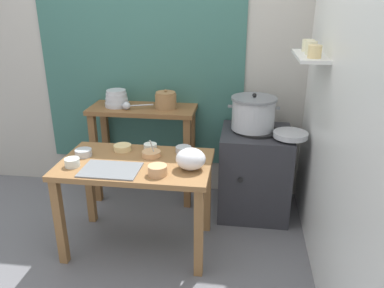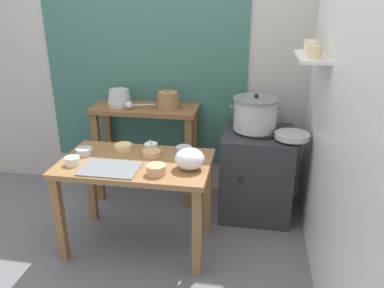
{
  "view_description": "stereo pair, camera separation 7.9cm",
  "coord_description": "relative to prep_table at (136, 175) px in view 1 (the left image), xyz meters",
  "views": [
    {
      "loc": [
        0.81,
        -2.43,
        1.87
      ],
      "look_at": [
        0.44,
        0.2,
        0.82
      ],
      "focal_mm": 35.99,
      "sensor_mm": 36.0,
      "label": 1
    },
    {
      "loc": [
        0.88,
        -2.42,
        1.87
      ],
      "look_at": [
        0.44,
        0.2,
        0.82
      ],
      "focal_mm": 35.99,
      "sensor_mm": 36.0,
      "label": 2
    }
  ],
  "objects": [
    {
      "name": "prep_table",
      "position": [
        0.0,
        0.0,
        0.0
      ],
      "size": [
        1.1,
        0.66,
        0.72
      ],
      "color": "olive",
      "rests_on": "ground"
    },
    {
      "name": "clay_pot",
      "position": [
        0.07,
        0.78,
        0.36
      ],
      "size": [
        0.19,
        0.19,
        0.17
      ],
      "color": "olive",
      "rests_on": "back_shelf_table"
    },
    {
      "name": "prep_bowl_4",
      "position": [
        0.32,
        0.22,
        0.14
      ],
      "size": [
        0.12,
        0.12,
        0.05
      ],
      "color": "#B7BABF",
      "rests_on": "prep_table"
    },
    {
      "name": "wide_pan",
      "position": [
        1.14,
        0.51,
        0.19
      ],
      "size": [
        0.28,
        0.28,
        0.04
      ],
      "primitive_type": "cylinder",
      "color": "#B7BABF",
      "rests_on": "stove_block"
    },
    {
      "name": "wall_back",
      "position": [
        0.04,
        1.05,
        0.69
      ],
      "size": [
        4.4,
        0.12,
        2.6
      ],
      "color": "#B2ADA3",
      "rests_on": "ground"
    },
    {
      "name": "prep_bowl_5",
      "position": [
        0.05,
        0.24,
        0.14
      ],
      "size": [
        0.1,
        0.1,
        0.05
      ],
      "color": "silver",
      "rests_on": "prep_table"
    },
    {
      "name": "wall_right",
      "position": [
        1.35,
        0.15,
        0.69
      ],
      "size": [
        0.3,
        3.2,
        2.6
      ],
      "color": "white",
      "rests_on": "ground"
    },
    {
      "name": "prep_bowl_1",
      "position": [
        0.09,
        0.11,
        0.13
      ],
      "size": [
        0.14,
        0.14,
        0.14
      ],
      "color": "tan",
      "rests_on": "prep_table"
    },
    {
      "name": "ladle",
      "position": [
        -0.25,
        0.69,
        0.33
      ],
      "size": [
        0.26,
        0.11,
        0.07
      ],
      "color": "#B7BABF",
      "rests_on": "back_shelf_table"
    },
    {
      "name": "prep_bowl_0",
      "position": [
        -0.42,
        0.05,
        0.14
      ],
      "size": [
        0.12,
        0.12,
        0.05
      ],
      "color": "#B7BABF",
      "rests_on": "prep_table"
    },
    {
      "name": "steamer_pot",
      "position": [
        0.84,
        0.67,
        0.31
      ],
      "size": [
        0.43,
        0.38,
        0.31
      ],
      "color": "#B7BABF",
      "rests_on": "stove_block"
    },
    {
      "name": "ground_plane",
      "position": [
        -0.05,
        -0.05,
        -0.61
      ],
      "size": [
        9.0,
        9.0,
        0.0
      ],
      "primitive_type": "plane",
      "color": "slate"
    },
    {
      "name": "bowl_stack_enamel",
      "position": [
        -0.38,
        0.79,
        0.36
      ],
      "size": [
        0.21,
        0.21,
        0.15
      ],
      "color": "#B7BABF",
      "rests_on": "back_shelf_table"
    },
    {
      "name": "plastic_bag",
      "position": [
        0.42,
        -0.07,
        0.19
      ],
      "size": [
        0.21,
        0.19,
        0.15
      ],
      "primitive_type": "ellipsoid",
      "color": "white",
      "rests_on": "prep_table"
    },
    {
      "name": "serving_tray",
      "position": [
        -0.13,
        -0.17,
        0.12
      ],
      "size": [
        0.4,
        0.28,
        0.01
      ],
      "primitive_type": "cube",
      "color": "slate",
      "rests_on": "prep_table"
    },
    {
      "name": "back_shelf_table",
      "position": [
        -0.15,
        0.78,
        0.07
      ],
      "size": [
        0.96,
        0.4,
        0.9
      ],
      "color": "brown",
      "rests_on": "ground"
    },
    {
      "name": "prep_bowl_2",
      "position": [
        0.21,
        -0.19,
        0.15
      ],
      "size": [
        0.13,
        0.13,
        0.07
      ],
      "color": "tan",
      "rests_on": "prep_table"
    },
    {
      "name": "prep_bowl_6",
      "position": [
        -0.42,
        -0.14,
        0.14
      ],
      "size": [
        0.11,
        0.11,
        0.06
      ],
      "color": "silver",
      "rests_on": "prep_table"
    },
    {
      "name": "prep_bowl_3",
      "position": [
        -0.16,
        0.19,
        0.14
      ],
      "size": [
        0.14,
        0.14,
        0.04
      ],
      "color": "#E5C684",
      "rests_on": "prep_table"
    },
    {
      "name": "stove_block",
      "position": [
        0.88,
        0.65,
        -0.23
      ],
      "size": [
        0.6,
        0.61,
        0.78
      ],
      "color": "#2D2D33",
      "rests_on": "ground"
    }
  ]
}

